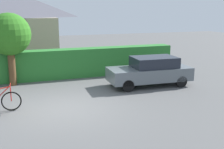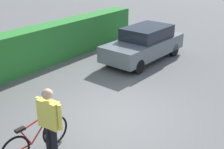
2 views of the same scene
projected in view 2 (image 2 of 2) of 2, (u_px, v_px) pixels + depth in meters
The scene contains 5 objects.
ground_plane at pixel (118, 118), 8.32m from camera, with size 60.00×60.00×0.00m, color #565656.
hedge_row at pixel (6, 56), 10.81m from camera, with size 14.40×0.90×1.56m, color #2A742D.
parked_car_near at pixel (144, 43), 12.52m from camera, with size 4.08×1.79×1.42m.
bicycle at pixel (36, 139), 6.67m from camera, with size 1.81×0.50×1.00m.
person_rider at pixel (50, 120), 6.24m from camera, with size 0.23×0.69×1.73m.
Camera 2 is at (-5.89, -4.22, 4.26)m, focal length 47.99 mm.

